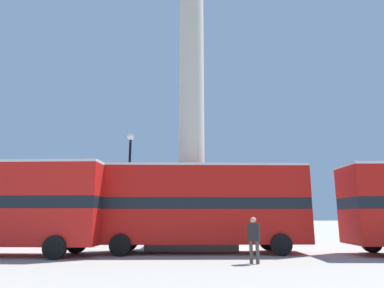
# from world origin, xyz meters

# --- Properties ---
(ground_plane) EXTENTS (200.00, 200.00, 0.00)m
(ground_plane) POSITION_xyz_m (0.00, 0.00, 0.00)
(ground_plane) COLOR #ADA89E
(monument_column) EXTENTS (4.93, 4.93, 22.65)m
(monument_column) POSITION_xyz_m (0.00, 0.00, 7.93)
(monument_column) COLOR #BCB29E
(monument_column) RESTS_ON ground_plane
(bus_b) EXTENTS (10.75, 2.89, 4.37)m
(bus_b) POSITION_xyz_m (0.43, -3.15, 2.41)
(bus_b) COLOR #B7140F
(bus_b) RESTS_ON ground_plane
(equestrian_statue) EXTENTS (3.57, 2.72, 5.66)m
(equestrian_statue) POSITION_xyz_m (-12.25, 5.21, 1.57)
(equestrian_statue) COLOR #BCB29E
(equestrian_statue) RESTS_ON ground_plane
(street_lamp) EXTENTS (0.41, 0.41, 6.48)m
(street_lamp) POSITION_xyz_m (-3.50, -1.74, 3.55)
(street_lamp) COLOR black
(street_lamp) RESTS_ON ground_plane
(pedestrian_near_lamp) EXTENTS (0.50, 0.36, 1.78)m
(pedestrian_near_lamp) POSITION_xyz_m (2.47, -6.94, 1.01)
(pedestrian_near_lamp) COLOR #4C473D
(pedestrian_near_lamp) RESTS_ON ground_plane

